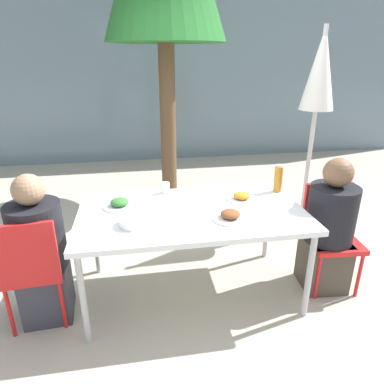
{
  "coord_description": "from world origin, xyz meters",
  "views": [
    {
      "loc": [
        -0.38,
        -2.3,
        1.82
      ],
      "look_at": [
        0.0,
        0.0,
        0.89
      ],
      "focal_mm": 32.0,
      "sensor_mm": 36.0,
      "label": 1
    }
  ],
  "objects_px": {
    "chair_right": "(330,228)",
    "bottle": "(278,179)",
    "closed_umbrella": "(319,84)",
    "person_right": "(329,231)",
    "drinking_cup": "(165,188)",
    "person_left": "(41,255)",
    "salad_bowl": "(133,222)",
    "chair_left": "(31,265)"
  },
  "relations": [
    {
      "from": "chair_right",
      "to": "salad_bowl",
      "type": "distance_m",
      "value": 1.62
    },
    {
      "from": "drinking_cup",
      "to": "chair_right",
      "type": "bearing_deg",
      "value": -16.91
    },
    {
      "from": "person_left",
      "to": "drinking_cup",
      "type": "height_order",
      "value": "person_left"
    },
    {
      "from": "salad_bowl",
      "to": "person_left",
      "type": "bearing_deg",
      "value": 172.79
    },
    {
      "from": "salad_bowl",
      "to": "person_right",
      "type": "bearing_deg",
      "value": 2.98
    },
    {
      "from": "person_left",
      "to": "drinking_cup",
      "type": "bearing_deg",
      "value": 22.44
    },
    {
      "from": "chair_left",
      "to": "bottle",
      "type": "height_order",
      "value": "bottle"
    },
    {
      "from": "person_left",
      "to": "chair_right",
      "type": "xyz_separation_m",
      "value": [
        2.25,
        0.07,
        -0.02
      ]
    },
    {
      "from": "person_left",
      "to": "chair_left",
      "type": "bearing_deg",
      "value": -121.87
    },
    {
      "from": "person_left",
      "to": "chair_right",
      "type": "relative_size",
      "value": 1.3
    },
    {
      "from": "closed_umbrella",
      "to": "drinking_cup",
      "type": "relative_size",
      "value": 22.8
    },
    {
      "from": "person_left",
      "to": "closed_umbrella",
      "type": "bearing_deg",
      "value": 17.18
    },
    {
      "from": "chair_right",
      "to": "chair_left",
      "type": "bearing_deg",
      "value": 8.56
    },
    {
      "from": "chair_right",
      "to": "person_right",
      "type": "relative_size",
      "value": 0.76
    },
    {
      "from": "person_right",
      "to": "chair_left",
      "type": "bearing_deg",
      "value": 6.72
    },
    {
      "from": "chair_right",
      "to": "drinking_cup",
      "type": "relative_size",
      "value": 9.33
    },
    {
      "from": "bottle",
      "to": "salad_bowl",
      "type": "height_order",
      "value": "bottle"
    },
    {
      "from": "person_left",
      "to": "chair_right",
      "type": "height_order",
      "value": "person_left"
    },
    {
      "from": "chair_left",
      "to": "chair_right",
      "type": "bearing_deg",
      "value": -0.55
    },
    {
      "from": "chair_right",
      "to": "bottle",
      "type": "relative_size",
      "value": 3.59
    },
    {
      "from": "chair_right",
      "to": "person_right",
      "type": "xyz_separation_m",
      "value": [
        -0.06,
        -0.08,
        0.02
      ]
    },
    {
      "from": "person_left",
      "to": "person_right",
      "type": "distance_m",
      "value": 2.19
    },
    {
      "from": "chair_left",
      "to": "salad_bowl",
      "type": "xyz_separation_m",
      "value": [
        0.7,
        0.0,
        0.27
      ]
    },
    {
      "from": "closed_umbrella",
      "to": "person_right",
      "type": "bearing_deg",
      "value": -106.75
    },
    {
      "from": "person_right",
      "to": "drinking_cup",
      "type": "height_order",
      "value": "person_right"
    },
    {
      "from": "person_left",
      "to": "salad_bowl",
      "type": "distance_m",
      "value": 0.71
    },
    {
      "from": "closed_umbrella",
      "to": "bottle",
      "type": "distance_m",
      "value": 1.13
    },
    {
      "from": "chair_right",
      "to": "salad_bowl",
      "type": "xyz_separation_m",
      "value": [
        -1.59,
        -0.16,
        0.27
      ]
    },
    {
      "from": "chair_left",
      "to": "bottle",
      "type": "xyz_separation_m",
      "value": [
        1.92,
        0.43,
        0.36
      ]
    },
    {
      "from": "person_right",
      "to": "person_left",
      "type": "bearing_deg",
      "value": 4.56
    },
    {
      "from": "bottle",
      "to": "drinking_cup",
      "type": "xyz_separation_m",
      "value": [
        -0.95,
        0.12,
        -0.07
      ]
    },
    {
      "from": "closed_umbrella",
      "to": "salad_bowl",
      "type": "distance_m",
      "value": 2.26
    },
    {
      "from": "chair_left",
      "to": "person_right",
      "type": "distance_m",
      "value": 2.23
    },
    {
      "from": "chair_left",
      "to": "person_right",
      "type": "xyz_separation_m",
      "value": [
        2.23,
        0.08,
        0.02
      ]
    },
    {
      "from": "chair_right",
      "to": "bottle",
      "type": "xyz_separation_m",
      "value": [
        -0.37,
        0.28,
        0.36
      ]
    },
    {
      "from": "person_left",
      "to": "person_right",
      "type": "xyz_separation_m",
      "value": [
        2.19,
        -0.0,
        0.0
      ]
    },
    {
      "from": "person_left",
      "to": "drinking_cup",
      "type": "relative_size",
      "value": 12.17
    },
    {
      "from": "chair_left",
      "to": "person_left",
      "type": "xyz_separation_m",
      "value": [
        0.04,
        0.08,
        0.02
      ]
    },
    {
      "from": "bottle",
      "to": "chair_right",
      "type": "bearing_deg",
      "value": -37.02
    },
    {
      "from": "closed_umbrella",
      "to": "bottle",
      "type": "height_order",
      "value": "closed_umbrella"
    },
    {
      "from": "chair_right",
      "to": "closed_umbrella",
      "type": "bearing_deg",
      "value": -100.14
    },
    {
      "from": "bottle",
      "to": "salad_bowl",
      "type": "distance_m",
      "value": 1.3
    }
  ]
}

